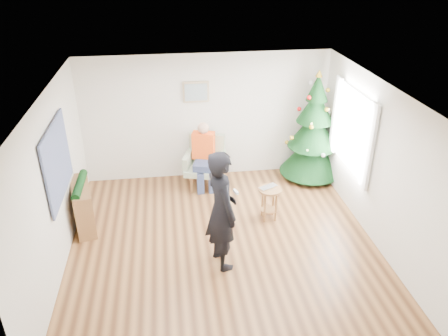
{
  "coord_description": "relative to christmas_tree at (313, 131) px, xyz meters",
  "views": [
    {
      "loc": [
        -0.79,
        -5.83,
        4.45
      ],
      "look_at": [
        0.1,
        0.6,
        1.1
      ],
      "focal_mm": 35.0,
      "sensor_mm": 36.0,
      "label": 1
    }
  ],
  "objects": [
    {
      "name": "laptop",
      "position": [
        -1.23,
        -1.45,
        -0.41
      ],
      "size": [
        0.4,
        0.34,
        0.03
      ],
      "primitive_type": "imported",
      "rotation": [
        0.0,
        0.0,
        0.47
      ],
      "color": "silver",
      "rests_on": "stool"
    },
    {
      "name": "armchair",
      "position": [
        -2.23,
        -0.03,
        -0.66
      ],
      "size": [
        0.92,
        0.89,
        1.02
      ],
      "rotation": [
        0.0,
        0.0,
        -0.28
      ],
      "color": "#9BAB8A",
      "rests_on": "floor"
    },
    {
      "name": "christmas_tree",
      "position": [
        0.0,
        0.0,
        0.0
      ],
      "size": [
        1.28,
        1.28,
        2.31
      ],
      "rotation": [
        0.0,
        0.0,
        -0.21
      ],
      "color": "#3F2816",
      "rests_on": "floor"
    },
    {
      "name": "wall_left",
      "position": [
        -4.65,
        -2.09,
        0.26
      ],
      "size": [
        0.0,
        5.0,
        5.0
      ],
      "primitive_type": "plane",
      "rotation": [
        1.57,
        0.0,
        1.57
      ],
      "color": "silver",
      "rests_on": "floor"
    },
    {
      "name": "stool",
      "position": [
        -1.23,
        -1.45,
        -0.73
      ],
      "size": [
        0.41,
        0.41,
        0.61
      ],
      "rotation": [
        0.0,
        0.0,
        0.12
      ],
      "color": "brown",
      "rests_on": "floor"
    },
    {
      "name": "standing_man",
      "position": [
        -2.24,
        -2.56,
        -0.08
      ],
      "size": [
        0.63,
        0.8,
        1.91
      ],
      "primitive_type": "imported",
      "rotation": [
        0.0,
        0.0,
        1.84
      ],
      "color": "black",
      "rests_on": "floor"
    },
    {
      "name": "framed_picture",
      "position": [
        -2.35,
        0.37,
        0.81
      ],
      "size": [
        0.52,
        0.05,
        0.42
      ],
      "color": "tan",
      "rests_on": "wall_back"
    },
    {
      "name": "curtains",
      "position": [
        0.29,
        -1.09,
        0.46
      ],
      "size": [
        0.05,
        1.75,
        1.5
      ],
      "color": "white",
      "rests_on": "wall_right"
    },
    {
      "name": "wall_right",
      "position": [
        0.35,
        -2.09,
        0.26
      ],
      "size": [
        0.0,
        5.0,
        5.0
      ],
      "primitive_type": "plane",
      "rotation": [
        1.57,
        0.0,
        -1.57
      ],
      "color": "silver",
      "rests_on": "floor"
    },
    {
      "name": "wall_back",
      "position": [
        -2.15,
        0.41,
        0.26
      ],
      "size": [
        5.0,
        0.0,
        5.0
      ],
      "primitive_type": "plane",
      "rotation": [
        1.57,
        0.0,
        0.0
      ],
      "color": "silver",
      "rests_on": "floor"
    },
    {
      "name": "window_panel",
      "position": [
        0.32,
        -1.09,
        0.46
      ],
      "size": [
        0.04,
        1.3,
        1.4
      ],
      "primitive_type": "cube",
      "color": "white",
      "rests_on": "wall_right"
    },
    {
      "name": "console",
      "position": [
        -4.48,
        -1.24,
        -0.64
      ],
      "size": [
        0.5,
        1.04,
        0.8
      ],
      "primitive_type": "cube",
      "rotation": [
        0.0,
        0.0,
        0.21
      ],
      "color": "brown",
      "rests_on": "floor"
    },
    {
      "name": "ceiling",
      "position": [
        -2.15,
        -2.09,
        1.56
      ],
      "size": [
        5.0,
        5.0,
        0.0
      ],
      "primitive_type": "plane",
      "rotation": [
        3.14,
        0.0,
        0.0
      ],
      "color": "white",
      "rests_on": "wall_back"
    },
    {
      "name": "wall_front",
      "position": [
        -2.15,
        -4.59,
        0.26
      ],
      "size": [
        5.0,
        0.0,
        5.0
      ],
      "primitive_type": "plane",
      "rotation": [
        -1.57,
        0.0,
        0.0
      ],
      "color": "silver",
      "rests_on": "floor"
    },
    {
      "name": "floor",
      "position": [
        -2.15,
        -2.09,
        -1.04
      ],
      "size": [
        5.0,
        5.0,
        0.0
      ],
      "primitive_type": "plane",
      "color": "brown",
      "rests_on": "ground"
    },
    {
      "name": "garland",
      "position": [
        -4.48,
        -1.24,
        -0.22
      ],
      "size": [
        0.14,
        0.9,
        0.14
      ],
      "primitive_type": "cylinder",
      "rotation": [
        1.57,
        0.0,
        0.0
      ],
      "color": "black",
      "rests_on": "console"
    },
    {
      "name": "tapestry",
      "position": [
        -4.61,
        -1.79,
        0.51
      ],
      "size": [
        0.03,
        1.5,
        1.15
      ],
      "primitive_type": "cube",
      "color": "black",
      "rests_on": "wall_left"
    },
    {
      "name": "game_controller",
      "position": [
        -2.03,
        -2.59,
        0.24
      ],
      "size": [
        0.07,
        0.13,
        0.04
      ],
      "primitive_type": "cube",
      "rotation": [
        0.0,
        0.0,
        0.27
      ],
      "color": "white",
      "rests_on": "standing_man"
    },
    {
      "name": "seated_person",
      "position": [
        -2.25,
        -0.08,
        -0.35
      ],
      "size": [
        0.52,
        0.69,
        1.33
      ],
      "rotation": [
        0.0,
        0.0,
        -0.28
      ],
      "color": "navy",
      "rests_on": "armchair"
    }
  ]
}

